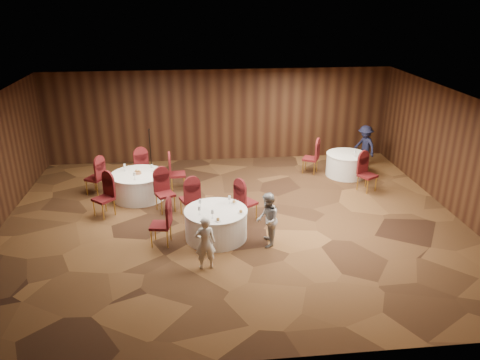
{
  "coord_description": "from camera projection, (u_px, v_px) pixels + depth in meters",
  "views": [
    {
      "loc": [
        -0.99,
        -10.95,
        5.64
      ],
      "look_at": [
        0.2,
        0.2,
        1.1
      ],
      "focal_mm": 35.0,
      "sensor_mm": 36.0,
      "label": 1
    }
  ],
  "objects": [
    {
      "name": "chairs_right",
      "position": [
        338.0,
        166.0,
        14.76
      ],
      "size": [
        2.04,
        2.39,
        1.0
      ],
      "color": "#460E12",
      "rests_on": "ground"
    },
    {
      "name": "chairs_main",
      "position": [
        200.0,
        208.0,
        11.92
      ],
      "size": [
        2.84,
        2.06,
        1.0
      ],
      "color": "#460E12",
      "rests_on": "ground"
    },
    {
      "name": "table_right",
      "position": [
        346.0,
        164.0,
        15.29
      ],
      "size": [
        1.33,
        1.33,
        0.74
      ],
      "color": "silver",
      "rests_on": "ground"
    },
    {
      "name": "room_shell",
      "position": [
        233.0,
        151.0,
        11.56
      ],
      "size": [
        12.0,
        12.0,
        12.0
      ],
      "color": "silver",
      "rests_on": "ground"
    },
    {
      "name": "tabletop_right",
      "position": [
        355.0,
        152.0,
        14.86
      ],
      "size": [
        0.08,
        0.08,
        0.22
      ],
      "color": "silver",
      "rests_on": "table_right"
    },
    {
      "name": "woman_a",
      "position": [
        205.0,
        243.0,
        10.03
      ],
      "size": [
        0.48,
        0.34,
        1.23
      ],
      "primitive_type": "imported",
      "rotation": [
        0.0,
        0.0,
        3.26
      ],
      "color": "silver",
      "rests_on": "ground"
    },
    {
      "name": "ground",
      "position": [
        233.0,
        222.0,
        12.3
      ],
      "size": [
        12.0,
        12.0,
        0.0
      ],
      "primitive_type": "plane",
      "color": "black",
      "rests_on": "ground"
    },
    {
      "name": "table_left",
      "position": [
        139.0,
        185.0,
        13.64
      ],
      "size": [
        1.57,
        1.57,
        0.74
      ],
      "color": "silver",
      "rests_on": "ground"
    },
    {
      "name": "tabletop_left",
      "position": [
        137.0,
        171.0,
        13.46
      ],
      "size": [
        0.88,
        0.79,
        0.22
      ],
      "color": "silver",
      "rests_on": "table_left"
    },
    {
      "name": "tabletop_main",
      "position": [
        221.0,
        208.0,
        11.15
      ],
      "size": [
        1.09,
        1.09,
        0.22
      ],
      "color": "silver",
      "rests_on": "table_main"
    },
    {
      "name": "chairs_left",
      "position": [
        137.0,
        182.0,
        13.58
      ],
      "size": [
        3.06,
        3.05,
        1.0
      ],
      "color": "#460E12",
      "rests_on": "ground"
    },
    {
      "name": "man_c",
      "position": [
        365.0,
        146.0,
        16.03
      ],
      "size": [
        0.84,
        1.05,
        1.42
      ],
      "primitive_type": "imported",
      "rotation": [
        0.0,
        0.0,
        5.1
      ],
      "color": "#161832",
      "rests_on": "ground"
    },
    {
      "name": "woman_b",
      "position": [
        267.0,
        220.0,
        10.94
      ],
      "size": [
        0.58,
        0.7,
        1.32
      ],
      "primitive_type": "imported",
      "rotation": [
        0.0,
        0.0,
        4.58
      ],
      "color": "#9D9EA1",
      "rests_on": "ground"
    },
    {
      "name": "mic_stand",
      "position": [
        151.0,
        162.0,
        15.3
      ],
      "size": [
        0.24,
        0.24,
        1.56
      ],
      "color": "black",
      "rests_on": "ground"
    },
    {
      "name": "table_main",
      "position": [
        216.0,
        224.0,
        11.39
      ],
      "size": [
        1.53,
        1.53,
        0.74
      ],
      "color": "silver",
      "rests_on": "ground"
    }
  ]
}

